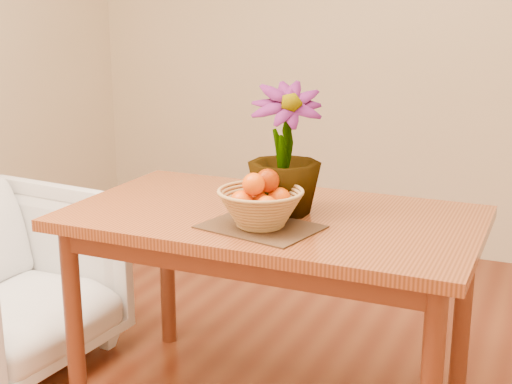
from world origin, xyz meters
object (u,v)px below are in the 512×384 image
at_px(table, 272,237).
at_px(potted_plant, 285,150).
at_px(armchair, 2,274).
at_px(wicker_basket, 261,209).

xyz_separation_m(table, potted_plant, (0.04, 0.01, 0.31)).
distance_m(table, armchair, 1.17).
distance_m(wicker_basket, potted_plant, 0.25).
distance_m(potted_plant, armchair, 1.32).
bearing_deg(table, potted_plant, 21.30).
relative_size(table, wicker_basket, 5.05).
relative_size(wicker_basket, armchair, 0.36).
relative_size(table, potted_plant, 3.16).
bearing_deg(table, wicker_basket, -79.89).
bearing_deg(armchair, potted_plant, -78.50).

